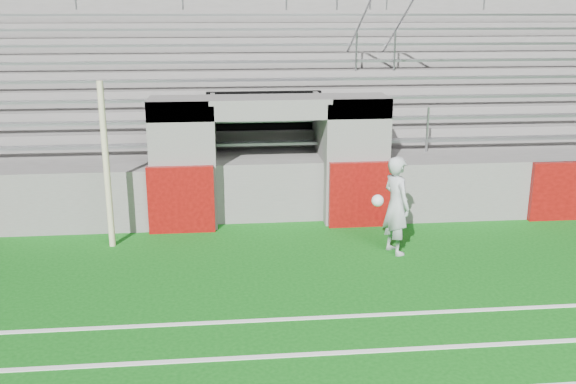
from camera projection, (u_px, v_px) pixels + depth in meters
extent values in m
plane|color=#0E5411|center=(287.00, 290.00, 10.16)|extent=(90.00, 90.00, 0.00)
cylinder|color=beige|center=(106.00, 166.00, 11.64)|extent=(0.12, 0.12, 3.08)
cube|color=white|center=(302.00, 355.00, 8.24)|extent=(28.00, 0.09, 0.01)
cube|color=white|center=(294.00, 319.00, 9.20)|extent=(28.00, 0.09, 0.01)
cube|color=slate|center=(181.00, 162.00, 12.97)|extent=(1.20, 1.00, 2.60)
cube|color=slate|center=(356.00, 158.00, 13.32)|extent=(1.20, 1.00, 2.60)
cube|color=black|center=(264.00, 146.00, 14.79)|extent=(2.60, 0.20, 2.50)
cube|color=slate|center=(214.00, 157.00, 13.62)|extent=(0.10, 2.20, 2.50)
cube|color=slate|center=(321.00, 155.00, 13.85)|extent=(0.10, 2.20, 2.50)
cube|color=slate|center=(270.00, 107.00, 12.85)|extent=(4.80, 1.00, 0.40)
cube|color=slate|center=(259.00, 133.00, 16.87)|extent=(26.00, 8.00, 0.20)
cube|color=slate|center=(259.00, 156.00, 17.04)|extent=(26.00, 8.00, 1.05)
cube|color=#630908|center=(181.00, 200.00, 12.61)|extent=(1.30, 0.15, 1.35)
cube|color=#630908|center=(361.00, 195.00, 12.96)|extent=(1.30, 0.15, 1.35)
cube|color=gray|center=(267.00, 143.00, 13.99)|extent=(23.00, 0.28, 0.06)
cube|color=slate|center=(264.00, 137.00, 14.81)|extent=(24.00, 0.75, 0.38)
cube|color=gray|center=(264.00, 120.00, 14.60)|extent=(23.00, 0.28, 0.06)
cube|color=slate|center=(262.00, 123.00, 15.47)|extent=(24.00, 0.75, 0.76)
cube|color=gray|center=(262.00, 99.00, 15.21)|extent=(23.00, 0.28, 0.06)
cube|color=slate|center=(260.00, 111.00, 16.14)|extent=(24.00, 0.75, 1.14)
cube|color=gray|center=(260.00, 80.00, 15.83)|extent=(23.00, 0.28, 0.06)
cube|color=slate|center=(258.00, 99.00, 16.80)|extent=(24.00, 0.75, 1.52)
cube|color=gray|center=(258.00, 62.00, 16.44)|extent=(23.00, 0.28, 0.06)
cube|color=slate|center=(257.00, 89.00, 17.47)|extent=(24.00, 0.75, 1.90)
cube|color=gray|center=(256.00, 45.00, 17.05)|extent=(23.00, 0.28, 0.06)
cube|color=slate|center=(255.00, 79.00, 18.14)|extent=(24.00, 0.75, 2.28)
cube|color=gray|center=(255.00, 29.00, 17.67)|extent=(23.00, 0.28, 0.06)
cube|color=slate|center=(254.00, 70.00, 18.80)|extent=(24.00, 0.75, 2.66)
cube|color=gray|center=(253.00, 15.00, 18.28)|extent=(23.00, 0.28, 0.06)
cube|color=slate|center=(253.00, 65.00, 19.43)|extent=(26.00, 0.60, 5.29)
cylinder|color=#A5A8AD|center=(382.00, 131.00, 13.89)|extent=(0.05, 0.05, 1.00)
cylinder|color=#A5A8AD|center=(356.00, 51.00, 16.34)|extent=(0.05, 0.05, 1.00)
cylinder|color=#A5A8AD|center=(357.00, 30.00, 16.21)|extent=(0.05, 6.02, 3.08)
cylinder|color=#A5A8AD|center=(427.00, 130.00, 13.99)|extent=(0.05, 0.05, 1.00)
cylinder|color=#A5A8AD|center=(395.00, 50.00, 16.44)|extent=(0.05, 0.05, 1.00)
cylinder|color=#A5A8AD|center=(396.00, 30.00, 16.30)|extent=(0.05, 6.02, 3.08)
imported|color=#A7ADB1|center=(396.00, 205.00, 11.50)|extent=(0.63, 0.76, 1.80)
sphere|color=white|center=(378.00, 201.00, 11.34)|extent=(0.21, 0.21, 0.21)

